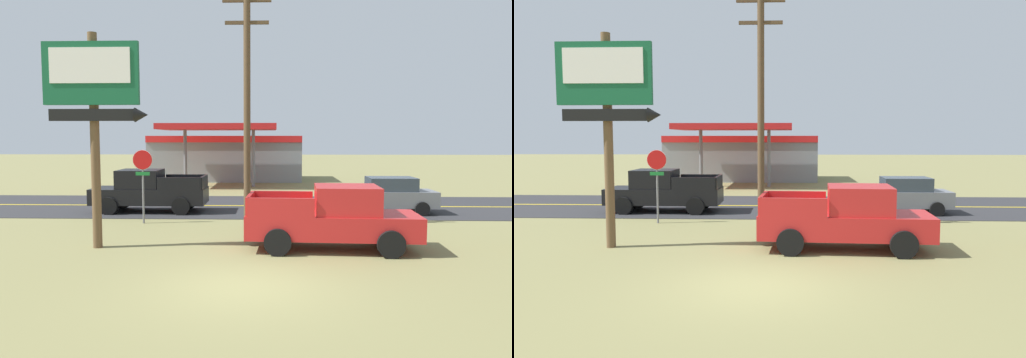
% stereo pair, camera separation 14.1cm
% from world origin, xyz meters
% --- Properties ---
extents(ground_plane, '(180.00, 180.00, 0.00)m').
position_xyz_m(ground_plane, '(0.00, 0.00, 0.00)').
color(ground_plane, olive).
extents(road_asphalt, '(140.00, 8.00, 0.02)m').
position_xyz_m(road_asphalt, '(0.00, 13.00, 0.01)').
color(road_asphalt, '#2B2B2D').
rests_on(road_asphalt, ground).
extents(road_centre_line, '(126.00, 0.20, 0.01)m').
position_xyz_m(road_centre_line, '(0.00, 13.00, 0.02)').
color(road_centre_line, gold).
rests_on(road_centre_line, road_asphalt).
extents(motel_sign, '(3.16, 0.54, 6.58)m').
position_xyz_m(motel_sign, '(-4.73, 3.64, 4.57)').
color(motel_sign, brown).
rests_on(motel_sign, ground).
extents(stop_sign, '(0.80, 0.08, 2.95)m').
position_xyz_m(stop_sign, '(-4.51, 8.01, 2.03)').
color(stop_sign, slate).
rests_on(stop_sign, ground).
extents(utility_pole, '(1.81, 0.26, 8.97)m').
position_xyz_m(utility_pole, '(-0.31, 7.31, 4.78)').
color(utility_pole, brown).
rests_on(utility_pole, ground).
extents(gas_station, '(12.00, 11.50, 4.40)m').
position_xyz_m(gas_station, '(-3.09, 28.27, 1.94)').
color(gas_station, gray).
rests_on(gas_station, ground).
extents(pickup_red_parked_on_lawn, '(5.29, 2.44, 1.96)m').
position_xyz_m(pickup_red_parked_on_lawn, '(2.52, 3.79, 0.96)').
color(pickup_red_parked_on_lawn, red).
rests_on(pickup_red_parked_on_lawn, ground).
extents(pickup_black_on_road, '(5.20, 2.24, 1.96)m').
position_xyz_m(pickup_black_on_road, '(-5.07, 11.00, 0.96)').
color(pickup_black_on_road, black).
rests_on(pickup_black_on_road, ground).
extents(car_grey_near_lane, '(4.20, 2.00, 1.64)m').
position_xyz_m(car_grey_near_lane, '(5.93, 11.00, 0.83)').
color(car_grey_near_lane, slate).
rests_on(car_grey_near_lane, ground).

